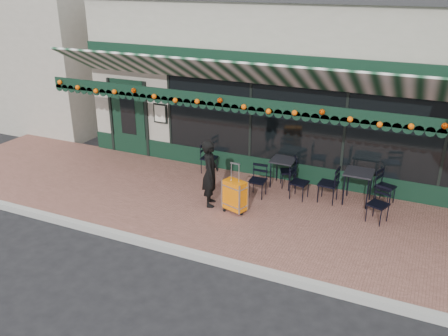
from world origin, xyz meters
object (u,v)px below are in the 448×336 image
at_px(chair_a_left, 328,184).
at_px(chair_a_front, 378,205).
at_px(chair_b_left, 288,172).
at_px(chair_a_right, 385,187).
at_px(chair_solo, 209,158).
at_px(chair_b_front, 258,181).
at_px(woman, 210,173).
at_px(cafe_table_b, 283,162).
at_px(suitcase, 235,196).
at_px(cafe_table_a, 359,175).
at_px(chair_b_right, 299,183).

bearing_deg(chair_a_left, chair_a_front, 68.37).
distance_m(chair_a_left, chair_a_front, 1.32).
height_order(chair_a_front, chair_b_left, chair_a_front).
bearing_deg(chair_a_left, chair_a_right, 112.90).
bearing_deg(chair_solo, chair_b_front, -120.11).
height_order(woman, chair_a_front, woman).
bearing_deg(chair_a_right, cafe_table_b, 110.51).
height_order(woman, chair_solo, woman).
bearing_deg(chair_solo, chair_b_left, -93.24).
bearing_deg(woman, chair_a_front, -101.87).
height_order(woman, chair_a_left, woman).
height_order(chair_a_left, chair_b_front, chair_a_left).
height_order(suitcase, chair_b_left, suitcase).
relative_size(chair_a_right, chair_solo, 1.01).
relative_size(cafe_table_b, chair_a_right, 0.88).
relative_size(cafe_table_b, chair_solo, 0.89).
height_order(cafe_table_a, chair_b_left, chair_b_left).
relative_size(chair_a_left, chair_b_right, 1.10).
relative_size(chair_b_left, chair_solo, 0.98).
bearing_deg(chair_solo, chair_b_right, -105.41).
distance_m(cafe_table_a, chair_b_right, 1.37).
bearing_deg(suitcase, chair_b_left, 87.90).
distance_m(cafe_table_a, chair_b_left, 1.78).
xyz_separation_m(cafe_table_b, chair_a_right, (2.45, 0.05, -0.24)).
height_order(cafe_table_b, chair_b_front, chair_b_front).
distance_m(woman, chair_a_right, 4.05).
distance_m(woman, suitcase, 0.77).
distance_m(chair_a_front, chair_solo, 4.61).
height_order(suitcase, chair_b_front, suitcase).
distance_m(suitcase, chair_b_left, 1.94).
bearing_deg(chair_b_front, chair_b_left, 58.11).
bearing_deg(chair_b_left, chair_a_right, 65.34).
distance_m(suitcase, chair_a_right, 3.51).
height_order(chair_a_right, chair_a_front, chair_a_right).
height_order(chair_a_left, chair_a_front, chair_a_left).
bearing_deg(woman, cafe_table_b, -58.63).
height_order(chair_a_front, chair_b_right, chair_a_front).
bearing_deg(chair_b_right, suitcase, 145.32).
distance_m(cafe_table_b, chair_b_front, 0.94).
bearing_deg(chair_b_left, chair_solo, -114.64).
xyz_separation_m(chair_b_left, chair_b_front, (-0.48, -0.87, 0.00)).
relative_size(suitcase, chair_a_front, 1.46).
xyz_separation_m(cafe_table_a, chair_a_front, (0.56, -0.76, -0.30)).
height_order(chair_a_right, chair_b_right, chair_a_right).
bearing_deg(chair_b_front, chair_solo, 150.55).
height_order(woman, suitcase, woman).
bearing_deg(chair_b_left, chair_a_left, 43.44).
relative_size(cafe_table_a, chair_a_right, 0.97).
bearing_deg(suitcase, chair_solo, 147.99).
relative_size(woman, chair_a_right, 1.94).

